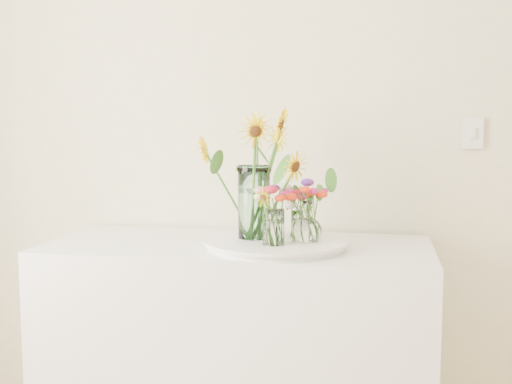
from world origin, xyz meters
TOP-DOWN VIEW (x-y plane):
  - counter at (-0.42, 1.93)m, footprint 1.40×0.60m
  - tray at (-0.27, 1.88)m, footprint 0.48×0.48m
  - mason_jar at (-0.35, 1.89)m, footprint 0.12×0.12m
  - sunflower_bouquet at (-0.35, 1.89)m, footprint 0.68×0.68m
  - small_vase_a at (-0.26, 1.78)m, footprint 0.08×0.08m
  - wildflower_posy_a at (-0.26, 1.78)m, footprint 0.18×0.18m
  - small_vase_b at (-0.15, 1.87)m, footprint 0.12×0.12m
  - wildflower_posy_b at (-0.15, 1.87)m, footprint 0.21×0.21m
  - small_vase_c at (-0.19, 1.94)m, footprint 0.07×0.07m
  - wildflower_posy_c at (-0.19, 1.94)m, footprint 0.20×0.20m

SIDE VIEW (x-z plane):
  - counter at x=-0.42m, z-range 0.00..0.90m
  - tray at x=-0.27m, z-range 0.90..0.92m
  - small_vase_c at x=-0.19m, z-range 0.93..1.03m
  - small_vase_a at x=-0.26m, z-range 0.93..1.05m
  - small_vase_b at x=-0.15m, z-range 0.93..1.07m
  - wildflower_posy_c at x=-0.19m, z-range 0.93..1.12m
  - wildflower_posy_a at x=-0.26m, z-range 0.93..1.14m
  - wildflower_posy_b at x=-0.15m, z-range 0.93..1.16m
  - mason_jar at x=-0.35m, z-range 0.93..1.19m
  - sunflower_bouquet at x=-0.35m, z-range 0.93..1.39m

